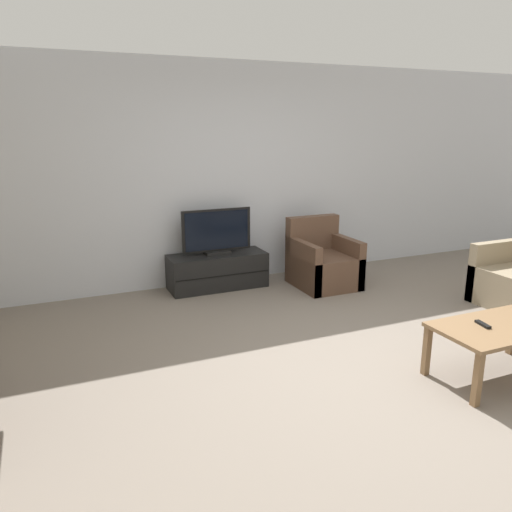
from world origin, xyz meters
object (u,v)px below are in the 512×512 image
Objects in this scene: tv at (217,233)px; coffee_table at (500,332)px; remote at (483,324)px; tv_stand at (217,271)px; armchair at (322,264)px.

coffee_table is at bearing -67.19° from tv.
tv is at bearing 121.16° from remote.
tv_stand is 7.71× the size of remote.
coffee_table is (0.04, -2.60, 0.11)m from armchair.
tv reaches higher than coffee_table.
coffee_table is 0.15m from remote.
remote is at bearing -69.04° from tv_stand.
armchair is at bearing 98.07° from remote.
tv_stand is at bearing 112.79° from coffee_table.
armchair is at bearing 90.82° from coffee_table.
tv_stand is at bearing 160.97° from armchair.
tv is at bearing 161.06° from armchair.
armchair is 2.56m from remote.
armchair reaches higher than coffee_table.
remote is (-0.09, -2.55, 0.17)m from armchair.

